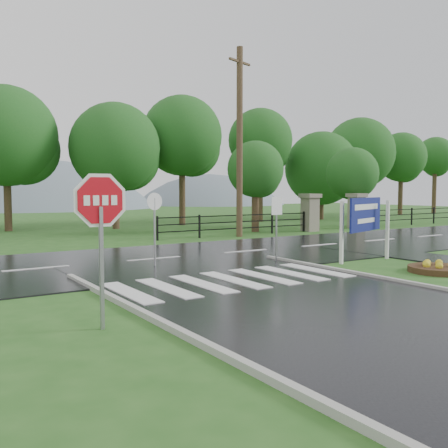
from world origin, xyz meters
TOP-DOWN VIEW (x-y plane):
  - ground at (0.00, 0.00)m, footprint 120.00×120.00m
  - main_road at (0.00, 10.00)m, footprint 90.00×8.00m
  - crosswalk at (0.00, 5.00)m, footprint 6.50×2.80m
  - pillar_west at (13.00, 16.00)m, footprint 1.00×1.00m
  - pillar_east at (17.00, 16.00)m, footprint 1.00×1.00m
  - fence_west at (7.75, 16.00)m, footprint 9.58×0.08m
  - hills at (3.49, 65.00)m, footprint 102.00×48.00m
  - treeline at (1.00, 24.00)m, footprint 83.20×5.20m
  - stop_sign at (-4.53, 2.52)m, footprint 1.32×0.07m
  - estate_billboard at (6.00, 5.69)m, footprint 2.45×0.89m
  - flower_bed at (6.07, 2.90)m, footprint 1.80×1.80m
  - reg_sign_small at (3.22, 7.13)m, footprint 0.50×0.08m
  - reg_sign_round at (-0.66, 8.54)m, footprint 0.55×0.10m
  - utility_pole_east at (7.52, 15.50)m, footprint 1.69×0.67m
  - entrance_tree_left at (10.06, 17.50)m, footprint 3.31×3.31m
  - entrance_tree_right at (18.20, 17.50)m, footprint 3.53×3.53m

SIDE VIEW (x-z plane):
  - hills at x=3.49m, z-range -39.54..8.46m
  - ground at x=0.00m, z-range 0.00..0.00m
  - main_road at x=0.00m, z-range -0.02..0.02m
  - treeline at x=1.00m, z-range -5.00..5.00m
  - crosswalk at x=0.00m, z-range 0.05..0.07m
  - flower_bed at x=6.07m, z-range -0.05..0.31m
  - fence_west at x=7.75m, z-range 0.12..1.32m
  - pillar_west at x=13.00m, z-range 0.06..2.30m
  - pillar_east at x=17.00m, z-range 0.06..2.30m
  - reg_sign_round at x=-0.66m, z-range 0.30..2.69m
  - estate_billboard at x=6.00m, z-range 0.42..2.63m
  - reg_sign_small at x=3.22m, z-range 0.46..2.71m
  - stop_sign at x=-4.53m, z-range 0.56..3.53m
  - entrance_tree_right at x=18.20m, z-range 0.87..6.19m
  - entrance_tree_left at x=10.06m, z-range 0.98..6.32m
  - utility_pole_east at x=7.52m, z-range 0.08..9.91m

